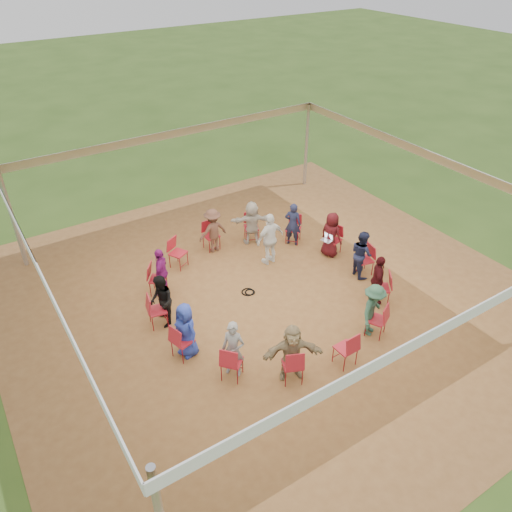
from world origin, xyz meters
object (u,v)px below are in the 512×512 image
person_seated_10 (378,280)px  chair_10 (346,348)px  chair_0 (333,240)px  person_seated_8 (292,352)px  chair_1 (293,229)px  person_seated_1 (293,224)px  person_seated_4 (161,272)px  chair_8 (232,362)px  person_seated_0 (331,235)px  person_seated_7 (233,349)px  laptop (328,238)px  chair_2 (251,228)px  person_seated_9 (373,310)px  person_seated_5 (162,301)px  chair_3 (211,236)px  chair_6 (158,310)px  chair_5 (158,279)px  chair_7 (183,341)px  chair_9 (293,364)px  person_seated_11 (361,254)px  chair_13 (364,260)px  person_seated_2 (252,223)px  chair_12 (381,288)px  standing_person (270,239)px  chair_4 (178,253)px

person_seated_10 → chair_10: bearing=156.8°
chair_0 → chair_10: 4.50m
chair_10 → person_seated_8: bearing=161.8°
chair_1 → person_seated_1: (-0.09, -0.08, 0.24)m
person_seated_1 → person_seated_4: (-4.31, -0.16, 0.00)m
chair_8 → person_seated_0: 5.50m
person_seated_7 → person_seated_8: bearing=12.9°
laptop → chair_10: bearing=131.0°
chair_0 → person_seated_8: person_seated_8 is taller
chair_2 → person_seated_9: bearing=115.1°
person_seated_0 → chair_1: bearing=7.5°
chair_1 → person_seated_4: person_seated_4 is taller
person_seated_4 → person_seated_5: same height
chair_3 → person_seated_4: person_seated_4 is taller
chair_3 → chair_6: same height
chair_5 → chair_7: bearing=25.7°
person_seated_0 → chair_10: bearing=129.5°
chair_9 → person_seated_7: 1.28m
laptop → person_seated_7: bearing=103.3°
person_seated_1 → person_seated_11: size_ratio=1.00×
person_seated_4 → person_seated_7: bearing=38.6°
chair_5 → chair_6: 1.28m
person_seated_0 → person_seated_11: bearing=167.1°
chair_13 → person_seated_4: (-5.05, 2.17, 0.24)m
chair_13 → person_seated_1: 2.46m
laptop → chair_0: bearing=-90.0°
person_seated_2 → person_seated_10: same height
chair_0 → chair_10: (-2.67, -3.62, 0.00)m
chair_12 → laptop: size_ratio=2.55×
chair_7 → person_seated_0: bearing=90.0°
person_seated_11 → standing_person: 2.55m
person_seated_5 → person_seated_8: 3.44m
chair_2 → chair_13: (1.68, -3.17, 0.00)m
chair_6 → chair_7: size_ratio=1.00×
chair_4 → person_seated_1: (3.44, -0.74, 0.24)m
chair_1 → chair_5: bearing=51.4°
chair_12 → person_seated_1: 3.52m
chair_5 → chair_13: size_ratio=1.00×
chair_8 → person_seated_10: (4.40, 0.24, 0.24)m
person_seated_0 → person_seated_11: size_ratio=1.00×
chair_13 → person_seated_0: bearing=18.2°
person_seated_1 → person_seated_9: bearing=128.6°
chair_4 → person_seated_5: (-1.36, -2.03, 0.24)m
chair_10 → chair_0: bearing=51.4°
chair_13 → person_seated_4: size_ratio=0.66×
chair_3 → person_seated_8: 5.50m
chair_1 → chair_5: 4.50m
chair_8 → standing_person: 4.51m
person_seated_4 → laptop: bearing=114.9°
person_seated_8 → person_seated_9: bearing=25.7°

